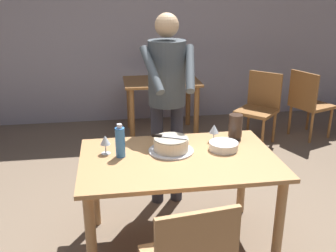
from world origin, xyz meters
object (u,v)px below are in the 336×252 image
object	(u,v)px
background_chair_0	(308,102)
plate_stack	(224,146)
cake_on_platter	(171,145)
wine_glass_near	(105,141)
cake_knife	(162,136)
water_bottle	(120,142)
background_chair_1	(259,105)
background_table	(162,92)
main_dining_table	(179,171)
hurricane_lamp	(235,127)
person_cutting_cake	(167,91)
wine_glass_far	(214,129)

from	to	relation	value
background_chair_0	plate_stack	bearing A→B (deg)	-131.91
cake_on_platter	plate_stack	size ratio (longest dim) A/B	1.55
wine_glass_near	cake_knife	bearing A→B (deg)	-0.53
cake_on_platter	water_bottle	bearing A→B (deg)	-175.13
cake_on_platter	background_chair_1	distance (m)	2.37
wine_glass_near	water_bottle	distance (m)	0.13
water_bottle	cake_on_platter	bearing A→B (deg)	4.87
background_table	background_chair_0	bearing A→B (deg)	-13.73
main_dining_table	plate_stack	distance (m)	0.40
water_bottle	hurricane_lamp	size ratio (longest dim) A/B	1.19
main_dining_table	person_cutting_cake	bearing A→B (deg)	88.66
cake_on_platter	background_chair_1	xyz separation A→B (m)	(1.44, 1.86, -0.31)
wine_glass_near	background_table	world-z (taller)	wine_glass_near
background_chair_0	background_chair_1	bearing A→B (deg)	-175.22
plate_stack	background_table	bearing A→B (deg)	93.44
background_chair_0	main_dining_table	bearing A→B (deg)	-136.06
person_cutting_cake	background_table	xyz separation A→B (m)	(0.20, 1.82, -0.50)
background_table	hurricane_lamp	bearing A→B (deg)	-82.44
main_dining_table	person_cutting_cake	distance (m)	0.80
main_dining_table	background_chair_1	world-z (taller)	background_chair_1
cake_on_platter	hurricane_lamp	size ratio (longest dim) A/B	1.62
hurricane_lamp	water_bottle	bearing A→B (deg)	-168.08
plate_stack	background_chair_1	bearing A→B (deg)	61.01
plate_stack	hurricane_lamp	xyz separation A→B (m)	(0.15, 0.19, 0.08)
water_bottle	background_chair_1	world-z (taller)	water_bottle
water_bottle	person_cutting_cake	world-z (taller)	person_cutting_cake
main_dining_table	background_table	bearing A→B (deg)	85.04
background_chair_1	cake_on_platter	bearing A→B (deg)	-127.83
plate_stack	hurricane_lamp	distance (m)	0.25
cake_on_platter	water_bottle	size ratio (longest dim) A/B	1.36
main_dining_table	cake_on_platter	world-z (taller)	cake_on_platter
cake_knife	background_table	xyz separation A→B (m)	(0.32, 2.34, -0.29)
water_bottle	background_chair_0	size ratio (longest dim) A/B	0.28
wine_glass_near	background_chair_1	world-z (taller)	background_chair_1
cake_on_platter	background_chair_1	world-z (taller)	background_chair_1
cake_on_platter	wine_glass_far	bearing A→B (deg)	21.53
cake_knife	background_chair_1	bearing A→B (deg)	50.47
cake_knife	water_bottle	size ratio (longest dim) A/B	1.01
plate_stack	person_cutting_cake	bearing A→B (deg)	120.56
background_table	background_chair_0	xyz separation A→B (m)	(1.89, -0.46, -0.09)
plate_stack	background_chair_1	world-z (taller)	background_chair_1
wine_glass_far	wine_glass_near	bearing A→B (deg)	-172.62
cake_knife	wine_glass_far	distance (m)	0.45
wine_glass_near	background_chair_0	world-z (taller)	background_chair_0
main_dining_table	wine_glass_near	distance (m)	0.58
cake_on_platter	cake_knife	bearing A→B (deg)	154.42
background_chair_1	cake_knife	bearing A→B (deg)	-129.53
wine_glass_near	background_chair_0	size ratio (longest dim) A/B	0.16
main_dining_table	background_table	size ratio (longest dim) A/B	1.42
person_cutting_cake	background_table	size ratio (longest dim) A/B	1.72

